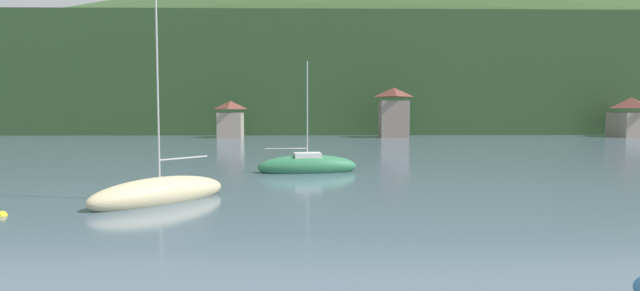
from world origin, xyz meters
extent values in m
cube|color=#2D4C28|center=(0.00, 121.43, 9.96)|extent=(352.00, 46.61, 19.93)
ellipsoid|color=#38562D|center=(26.64, 133.08, 6.98)|extent=(246.40, 32.63, 50.91)
cube|color=gray|center=(-12.05, 92.06, 1.83)|extent=(3.47, 3.88, 3.67)
pyramid|color=brown|center=(-12.05, 92.06, 4.79)|extent=(3.64, 4.07, 1.21)
cube|color=gray|center=(12.05, 92.05, 2.71)|extent=(4.09, 3.84, 5.43)
pyramid|color=brown|center=(12.05, 92.05, 6.68)|extent=(4.30, 4.04, 1.35)
cube|color=gray|center=(48.18, 92.94, 1.82)|extent=(4.57, 5.64, 3.64)
pyramid|color=brown|center=(48.18, 92.94, 5.13)|extent=(4.80, 5.92, 1.60)
ellipsoid|color=#CCBC8E|center=(-7.41, 37.85, 0.35)|extent=(6.11, 6.61, 1.57)
cylinder|color=#B7B7BC|center=(-7.41, 37.85, 5.55)|extent=(0.08, 0.08, 9.52)
cylinder|color=#ADADB2|center=(-6.51, 38.89, 1.93)|extent=(1.86, 2.13, 0.08)
ellipsoid|color=#2D754C|center=(-0.60, 49.15, 0.37)|extent=(6.95, 2.91, 1.64)
cylinder|color=#B7B7BC|center=(-0.60, 49.15, 4.15)|extent=(0.08, 0.08, 6.66)
cylinder|color=#ADADB2|center=(-2.02, 48.95, 1.62)|extent=(2.85, 0.46, 0.07)
cube|color=silver|center=(-0.60, 49.15, 1.07)|extent=(1.94, 1.49, 0.51)
sphere|color=yellow|center=(-12.85, 34.66, 0.00)|extent=(0.40, 0.40, 0.40)
camera|label=1|loc=(-0.49, 13.17, 4.33)|focal=30.00mm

